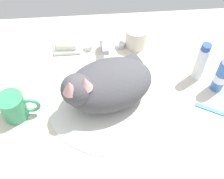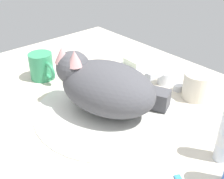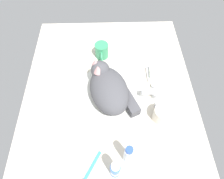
{
  "view_description": "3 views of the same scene",
  "coord_description": "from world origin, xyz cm",
  "px_view_note": "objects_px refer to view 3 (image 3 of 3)",
  "views": [
    {
      "loc": [
        -3.21,
        -48.93,
        67.55
      ],
      "look_at": [
        0.82,
        0.38,
        3.99
      ],
      "focal_mm": 44.23,
      "sensor_mm": 36.0,
      "label": 1
    },
    {
      "loc": [
        45.87,
        -38.8,
        42.13
      ],
      "look_at": [
        -0.44,
        1.88,
        5.53
      ],
      "focal_mm": 45.36,
      "sensor_mm": 36.0,
      "label": 2
    },
    {
      "loc": [
        45.9,
        -0.37,
        79.67
      ],
      "look_at": [
        -1.93,
        0.96,
        4.34
      ],
      "focal_mm": 30.75,
      "sensor_mm": 36.0,
      "label": 3
    }
  ],
  "objects_px": {
    "rinse_cup": "(163,114)",
    "toothpaste_bottle": "(129,155)",
    "faucet": "(155,94)",
    "toothbrush": "(91,170)",
    "soap_bar": "(154,72)",
    "cat": "(110,88)",
    "mouthwash_bottle": "(116,170)",
    "coffee_mug": "(102,51)"
  },
  "relations": [
    {
      "from": "coffee_mug",
      "to": "mouthwash_bottle",
      "type": "distance_m",
      "value": 0.6
    },
    {
      "from": "coffee_mug",
      "to": "rinse_cup",
      "type": "bearing_deg",
      "value": 34.63
    },
    {
      "from": "coffee_mug",
      "to": "soap_bar",
      "type": "relative_size",
      "value": 1.67
    },
    {
      "from": "rinse_cup",
      "to": "toothpaste_bottle",
      "type": "height_order",
      "value": "toothpaste_bottle"
    },
    {
      "from": "cat",
      "to": "toothpaste_bottle",
      "type": "xyz_separation_m",
      "value": [
        0.29,
        0.07,
        -0.01
      ]
    },
    {
      "from": "coffee_mug",
      "to": "rinse_cup",
      "type": "height_order",
      "value": "coffee_mug"
    },
    {
      "from": "faucet",
      "to": "soap_bar",
      "type": "relative_size",
      "value": 2.08
    },
    {
      "from": "faucet",
      "to": "toothbrush",
      "type": "distance_m",
      "value": 0.44
    },
    {
      "from": "soap_bar",
      "to": "toothpaste_bottle",
      "type": "xyz_separation_m",
      "value": [
        0.41,
        -0.16,
        0.04
      ]
    },
    {
      "from": "toothpaste_bottle",
      "to": "mouthwash_bottle",
      "type": "bearing_deg",
      "value": -44.76
    },
    {
      "from": "rinse_cup",
      "to": "toothbrush",
      "type": "bearing_deg",
      "value": -55.26
    },
    {
      "from": "mouthwash_bottle",
      "to": "toothbrush",
      "type": "bearing_deg",
      "value": -96.1
    },
    {
      "from": "toothpaste_bottle",
      "to": "toothbrush",
      "type": "distance_m",
      "value": 0.16
    },
    {
      "from": "faucet",
      "to": "toothpaste_bottle",
      "type": "xyz_separation_m",
      "value": [
        0.28,
        -0.15,
        0.04
      ]
    },
    {
      "from": "rinse_cup",
      "to": "faucet",
      "type": "bearing_deg",
      "value": -172.32
    },
    {
      "from": "toothbrush",
      "to": "cat",
      "type": "bearing_deg",
      "value": 166.4
    },
    {
      "from": "faucet",
      "to": "rinse_cup",
      "type": "height_order",
      "value": "rinse_cup"
    },
    {
      "from": "faucet",
      "to": "toothpaste_bottle",
      "type": "relative_size",
      "value": 1.0
    },
    {
      "from": "faucet",
      "to": "rinse_cup",
      "type": "xyz_separation_m",
      "value": [
        0.11,
        0.01,
        0.01
      ]
    },
    {
      "from": "toothpaste_bottle",
      "to": "mouthwash_bottle",
      "type": "xyz_separation_m",
      "value": [
        0.05,
        -0.05,
        -0.0
      ]
    },
    {
      "from": "cat",
      "to": "soap_bar",
      "type": "relative_size",
      "value": 4.33
    },
    {
      "from": "cat",
      "to": "coffee_mug",
      "type": "relative_size",
      "value": 2.59
    },
    {
      "from": "cat",
      "to": "toothpaste_bottle",
      "type": "bearing_deg",
      "value": 12.6
    },
    {
      "from": "coffee_mug",
      "to": "toothbrush",
      "type": "distance_m",
      "value": 0.59
    },
    {
      "from": "cat",
      "to": "rinse_cup",
      "type": "distance_m",
      "value": 0.26
    },
    {
      "from": "faucet",
      "to": "coffee_mug",
      "type": "bearing_deg",
      "value": -137.42
    },
    {
      "from": "cat",
      "to": "rinse_cup",
      "type": "xyz_separation_m",
      "value": [
        0.12,
        0.23,
        -0.04
      ]
    },
    {
      "from": "cat",
      "to": "toothbrush",
      "type": "xyz_separation_m",
      "value": [
        0.33,
        -0.08,
        -0.07
      ]
    },
    {
      "from": "cat",
      "to": "toothbrush",
      "type": "distance_m",
      "value": 0.35
    },
    {
      "from": "rinse_cup",
      "to": "toothbrush",
      "type": "relative_size",
      "value": 0.57
    },
    {
      "from": "faucet",
      "to": "toothbrush",
      "type": "height_order",
      "value": "faucet"
    },
    {
      "from": "rinse_cup",
      "to": "toothpaste_bottle",
      "type": "bearing_deg",
      "value": -42.85
    },
    {
      "from": "faucet",
      "to": "mouthwash_bottle",
      "type": "height_order",
      "value": "mouthwash_bottle"
    },
    {
      "from": "cat",
      "to": "mouthwash_bottle",
      "type": "bearing_deg",
      "value": 2.67
    },
    {
      "from": "rinse_cup",
      "to": "toothpaste_bottle",
      "type": "relative_size",
      "value": 0.54
    },
    {
      "from": "soap_bar",
      "to": "toothbrush",
      "type": "bearing_deg",
      "value": -34.31
    },
    {
      "from": "coffee_mug",
      "to": "rinse_cup",
      "type": "distance_m",
      "value": 0.46
    },
    {
      "from": "faucet",
      "to": "coffee_mug",
      "type": "distance_m",
      "value": 0.36
    },
    {
      "from": "toothpaste_bottle",
      "to": "mouthwash_bottle",
      "type": "relative_size",
      "value": 1.08
    },
    {
      "from": "mouthwash_bottle",
      "to": "toothbrush",
      "type": "xyz_separation_m",
      "value": [
        -0.01,
        -0.1,
        -0.05
      ]
    },
    {
      "from": "cat",
      "to": "soap_bar",
      "type": "height_order",
      "value": "cat"
    },
    {
      "from": "rinse_cup",
      "to": "toothbrush",
      "type": "distance_m",
      "value": 0.38
    }
  ]
}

